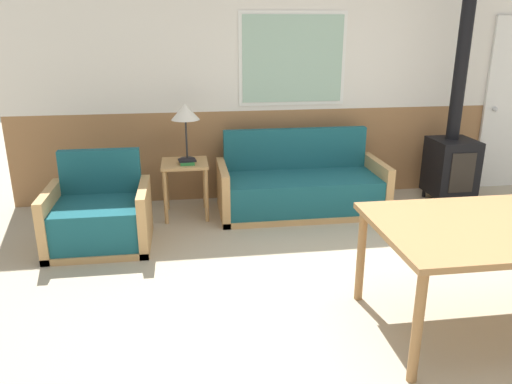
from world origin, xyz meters
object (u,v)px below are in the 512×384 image
armchair (99,219)px  side_table (185,173)px  table_lamp (185,114)px  couch (301,189)px  wood_stove (453,146)px

armchair → side_table: armchair is taller
side_table → table_lamp: size_ratio=1.00×
couch → wood_stove: size_ratio=0.70×
couch → side_table: bearing=177.6°
side_table → armchair: bearing=-140.3°
table_lamp → wood_stove: bearing=-1.3°
couch → side_table: (-1.23, 0.05, 0.22)m
armchair → table_lamp: table_lamp is taller
table_lamp → couch: bearing=-6.4°
side_table → table_lamp: bearing=70.1°
table_lamp → wood_stove: 2.97m
armchair → wood_stove: 3.84m
armchair → table_lamp: (0.82, 0.74, 0.82)m
couch → wood_stove: 1.79m
table_lamp → wood_stove: (2.94, -0.07, -0.42)m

